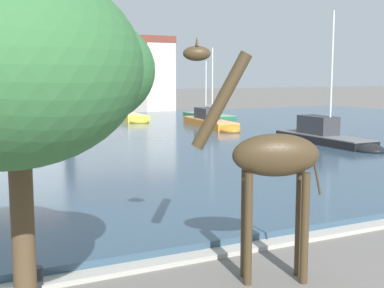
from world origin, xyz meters
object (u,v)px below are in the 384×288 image
sailboat_yellow (129,118)px  sailboat_green (205,116)px  sailboat_black (329,139)px  giraffe_statue (268,160)px  mooring_bollard (37,279)px  sailboat_orange (212,124)px  shade_tree (16,70)px

sailboat_yellow → sailboat_green: size_ratio=0.99×
sailboat_black → giraffe_statue: bearing=-134.8°
sailboat_black → sailboat_green: (3.22, 22.06, -0.31)m
giraffe_statue → mooring_bollard: 5.43m
sailboat_orange → sailboat_black: bearing=-83.2°
giraffe_statue → mooring_bollard: giraffe_statue is taller
sailboat_yellow → sailboat_orange: bearing=-68.9°
giraffe_statue → mooring_bollard: size_ratio=10.42×
shade_tree → mooring_bollard: bearing=77.5°
sailboat_green → giraffe_statue: bearing=-116.1°
giraffe_statue → mooring_bollard: bearing=160.1°
shade_tree → mooring_bollard: 5.12m
sailboat_black → sailboat_orange: 12.14m
sailboat_orange → sailboat_green: 11.04m
sailboat_green → shade_tree: shade_tree is taller
sailboat_yellow → shade_tree: size_ratio=1.37×
sailboat_yellow → sailboat_orange: sailboat_orange is taller
mooring_bollard → sailboat_green: bearing=57.3°
giraffe_statue → sailboat_green: (18.17, 37.13, -2.34)m
giraffe_statue → sailboat_orange: size_ratio=0.57×
sailboat_green → sailboat_black: bearing=-98.3°
sailboat_black → shade_tree: (-20.14, -16.19, 3.88)m
giraffe_statue → shade_tree: (-5.19, -1.12, 1.85)m
giraffe_statue → sailboat_yellow: (9.88, 36.54, -2.21)m
sailboat_black → sailboat_orange: (-1.43, 12.06, -0.03)m
mooring_bollard → sailboat_orange: bearing=54.6°
giraffe_statue → shade_tree: bearing=-167.8°
shade_tree → mooring_bollard: size_ratio=11.72×
sailboat_orange → sailboat_green: size_ratio=1.13×
shade_tree → sailboat_orange: bearing=56.5°
giraffe_statue → sailboat_black: size_ratio=0.61×
mooring_bollard → sailboat_yellow: bearing=67.5°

